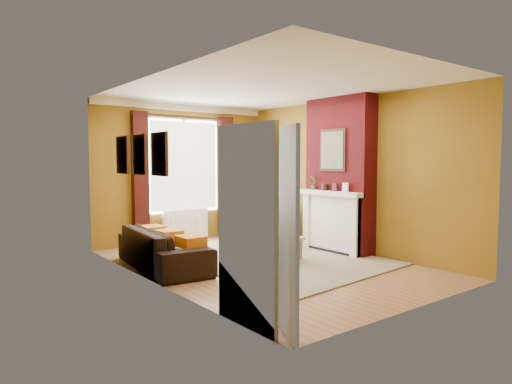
% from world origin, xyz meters
% --- Properties ---
extents(ground, '(5.50, 5.50, 0.00)m').
position_xyz_m(ground, '(0.00, 0.00, 0.00)').
color(ground, brown).
rests_on(ground, ground).
extents(room_walls, '(3.82, 5.54, 2.83)m').
position_xyz_m(room_walls, '(0.63, 0.28, 1.38)').
color(room_walls, olive).
rests_on(room_walls, ground).
extents(striped_rug, '(3.15, 4.11, 0.02)m').
position_xyz_m(striped_rug, '(0.30, 0.31, 0.01)').
color(striped_rug, '#2F6181').
rests_on(striped_rug, ground).
extents(sofa, '(1.02, 2.18, 0.62)m').
position_xyz_m(sofa, '(-1.42, 0.76, 0.31)').
color(sofa, black).
rests_on(sofa, ground).
extents(armchair, '(1.36, 1.25, 0.75)m').
position_xyz_m(armchair, '(1.30, 1.71, 0.37)').
color(armchair, black).
rests_on(armchair, ground).
extents(coffee_table, '(0.93, 1.32, 0.40)m').
position_xyz_m(coffee_table, '(0.24, 0.28, 0.36)').
color(coffee_table, tan).
rests_on(coffee_table, ground).
extents(wicker_stool, '(0.51, 0.51, 0.50)m').
position_xyz_m(wicker_stool, '(0.68, 1.88, 0.25)').
color(wicker_stool, olive).
rests_on(wicker_stool, ground).
extents(floor_lamp, '(0.24, 0.24, 1.49)m').
position_xyz_m(floor_lamp, '(1.55, 2.24, 1.18)').
color(floor_lamp, black).
rests_on(floor_lamp, ground).
extents(book_a, '(0.36, 0.38, 0.03)m').
position_xyz_m(book_a, '(0.23, -0.01, 0.41)').
color(book_a, '#999999').
rests_on(book_a, coffee_table).
extents(book_b, '(0.31, 0.37, 0.02)m').
position_xyz_m(book_b, '(0.14, 0.51, 0.41)').
color(book_b, '#999999').
rests_on(book_b, coffee_table).
extents(mug, '(0.10, 0.10, 0.08)m').
position_xyz_m(mug, '(0.49, 0.22, 0.44)').
color(mug, '#999999').
rests_on(mug, coffee_table).
extents(tv_remote, '(0.10, 0.16, 0.02)m').
position_xyz_m(tv_remote, '(0.11, 0.30, 0.41)').
color(tv_remote, '#27272A').
rests_on(tv_remote, coffee_table).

